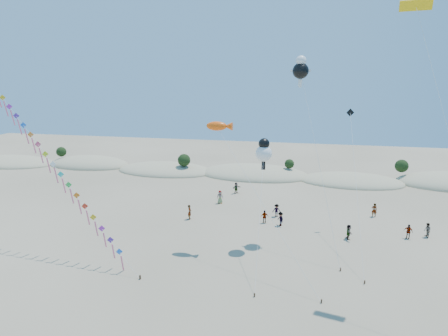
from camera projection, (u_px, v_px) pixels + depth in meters
dune_ridge at (260, 175)px, 64.51m from camera, size 145.30×11.49×5.57m
kite_train at (17, 118)px, 36.25m from camera, size 27.57×10.03×24.36m
fish_kite at (220, 127)px, 35.29m from camera, size 11.06×9.05×12.43m
cartoon_kite_low at (264, 152)px, 35.68m from camera, size 1.58×10.32×10.87m
cartoon_kite_high at (301, 69)px, 36.80m from camera, size 5.38×8.56×18.56m
parafoil_kite at (418, 13)px, 25.89m from camera, size 6.05×9.99×21.72m
dark_kite at (354, 159)px, 37.23m from camera, size 1.12×13.61×13.20m
beachgoers at (303, 214)px, 44.09m from camera, size 29.17×14.69×1.77m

